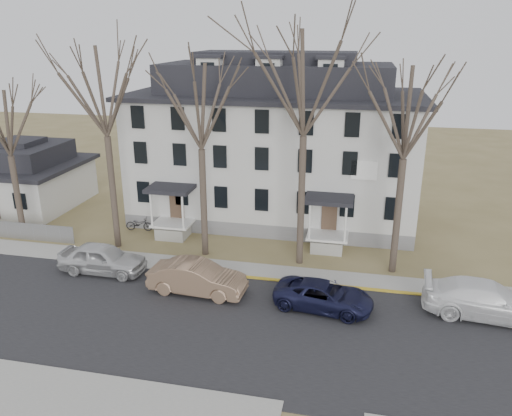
% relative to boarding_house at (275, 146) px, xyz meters
% --- Properties ---
extents(ground, '(120.00, 120.00, 0.00)m').
position_rel_boarding_house_xyz_m(ground, '(2.00, -17.95, -5.38)').
color(ground, olive).
rests_on(ground, ground).
extents(main_road, '(120.00, 10.00, 0.04)m').
position_rel_boarding_house_xyz_m(main_road, '(2.00, -15.95, -5.38)').
color(main_road, '#27272A').
rests_on(main_road, ground).
extents(far_sidewalk, '(120.00, 2.00, 0.08)m').
position_rel_boarding_house_xyz_m(far_sidewalk, '(2.00, -9.95, -5.38)').
color(far_sidewalk, '#A09F97').
rests_on(far_sidewalk, ground).
extents(near_sidewalk_left, '(20.00, 5.00, 0.08)m').
position_rel_boarding_house_xyz_m(near_sidewalk_left, '(-6.00, -22.95, -5.38)').
color(near_sidewalk_left, '#A09F97').
rests_on(near_sidewalk_left, ground).
extents(yellow_curb, '(14.00, 0.25, 0.06)m').
position_rel_boarding_house_xyz_m(yellow_curb, '(7.00, -10.85, -5.38)').
color(yellow_curb, gold).
rests_on(yellow_curb, ground).
extents(boarding_house, '(20.80, 12.36, 12.05)m').
position_rel_boarding_house_xyz_m(boarding_house, '(0.00, 0.00, 0.00)').
color(boarding_house, slate).
rests_on(boarding_house, ground).
extents(small_house, '(8.70, 8.70, 5.00)m').
position_rel_boarding_house_xyz_m(small_house, '(-20.00, -1.96, -3.13)').
color(small_house, beige).
rests_on(small_house, ground).
extents(tree_far_left, '(8.40, 8.40, 13.72)m').
position_rel_boarding_house_xyz_m(tree_far_left, '(-9.00, -8.15, 4.96)').
color(tree_far_left, '#473B31').
rests_on(tree_far_left, ground).
extents(tree_mid_left, '(7.80, 7.80, 12.74)m').
position_rel_boarding_house_xyz_m(tree_mid_left, '(-3.00, -8.15, 4.22)').
color(tree_mid_left, '#473B31').
rests_on(tree_mid_left, ground).
extents(tree_center, '(9.00, 9.00, 14.70)m').
position_rel_boarding_house_xyz_m(tree_center, '(3.00, -8.15, 5.71)').
color(tree_center, '#473B31').
rests_on(tree_center, ground).
extents(tree_mid_right, '(7.80, 7.80, 12.74)m').
position_rel_boarding_house_xyz_m(tree_mid_right, '(8.50, -8.15, 4.22)').
color(tree_mid_right, '#473B31').
rests_on(tree_mid_right, ground).
extents(tree_bungalow, '(6.60, 6.60, 10.78)m').
position_rel_boarding_house_xyz_m(tree_bungalow, '(-16.00, -8.15, 2.74)').
color(tree_bungalow, '#473B31').
rests_on(tree_bungalow, ground).
extents(car_silver, '(5.08, 2.05, 1.73)m').
position_rel_boarding_house_xyz_m(car_silver, '(-8.04, -11.88, -4.51)').
color(car_silver, silver).
rests_on(car_silver, ground).
extents(car_tan, '(5.34, 2.14, 1.73)m').
position_rel_boarding_house_xyz_m(car_tan, '(-1.88, -13.04, -4.52)').
color(car_tan, '#896A51').
rests_on(car_tan, ground).
extents(car_navy, '(5.25, 2.96, 1.39)m').
position_rel_boarding_house_xyz_m(car_navy, '(4.88, -13.25, -4.69)').
color(car_navy, '#171837').
rests_on(car_navy, ground).
extents(car_white, '(6.22, 2.91, 1.76)m').
position_rel_boarding_house_xyz_m(car_white, '(12.76, -12.32, -4.50)').
color(car_white, white).
rests_on(car_white, ground).
extents(bicycle_left, '(1.96, 0.83, 1.00)m').
position_rel_boarding_house_xyz_m(bicycle_left, '(-8.73, -5.43, -4.88)').
color(bicycle_left, black).
rests_on(bicycle_left, ground).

